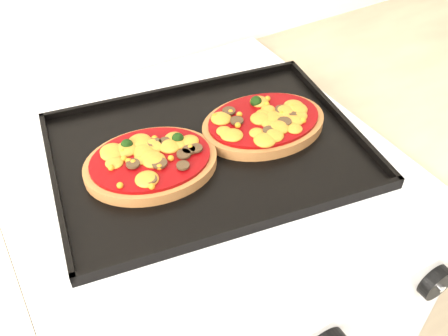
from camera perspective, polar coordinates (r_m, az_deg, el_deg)
stove at (r=1.14m, az=-2.17°, el=-16.40°), size 0.60×0.60×0.91m
control_panel at (r=0.67m, az=10.55°, el=-18.31°), size 0.60×0.02×0.09m
knob_right at (r=0.76m, az=23.02°, el=-11.95°), size 0.05×0.02×0.05m
baking_tray at (r=0.79m, az=-1.84°, el=2.22°), size 0.53×0.43×0.02m
pizza_left at (r=0.76m, az=-8.37°, el=0.75°), size 0.23×0.19×0.03m
pizza_right at (r=0.82m, az=4.55°, el=5.26°), size 0.23×0.18×0.03m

